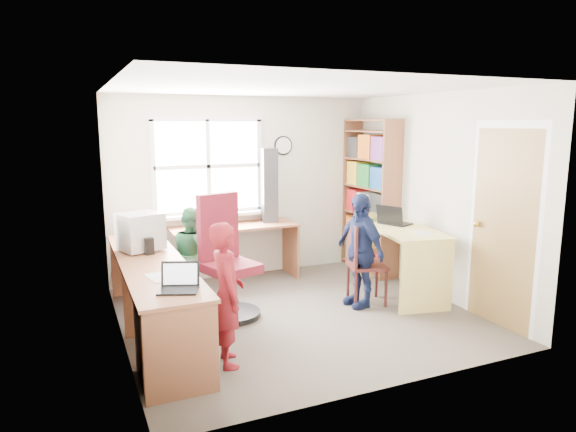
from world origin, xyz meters
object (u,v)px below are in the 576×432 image
(laptop_left, at_px, (179,283))
(crt_monitor, at_px, (141,232))
(potted_plant, at_px, (202,216))
(person_green, at_px, (193,255))
(right_desk, at_px, (400,245))
(laptop_right, at_px, (393,220))
(bookshelf, at_px, (370,200))
(cd_tower, at_px, (269,185))
(swivel_chair, at_px, (226,264))
(person_navy, at_px, (360,250))
(person_red, at_px, (227,294))
(l_desk, at_px, (181,299))
(wooden_chair, at_px, (361,260))

(laptop_left, bearing_deg, crt_monitor, 115.15)
(potted_plant, relative_size, person_green, 0.29)
(right_desk, height_order, laptop_left, laptop_left)
(right_desk, xyz_separation_m, laptop_right, (-0.01, 0.16, 0.28))
(bookshelf, distance_m, cd_tower, 1.44)
(swivel_chair, xyz_separation_m, laptop_left, (-0.75, -1.21, 0.24))
(laptop_left, xyz_separation_m, laptop_right, (2.88, 1.22, 0.08))
(potted_plant, bearing_deg, person_navy, -44.39)
(person_navy, bearing_deg, person_red, -72.51)
(person_green, bearing_deg, cd_tower, -72.79)
(right_desk, distance_m, person_red, 2.65)
(bookshelf, bearing_deg, person_green, -173.59)
(bookshelf, relative_size, cd_tower, 2.15)
(right_desk, xyz_separation_m, person_red, (-2.47, -0.97, 0.03))
(swivel_chair, bearing_deg, person_red, -123.69)
(l_desk, xyz_separation_m, crt_monitor, (-0.22, 0.82, 0.49))
(wooden_chair, xyz_separation_m, laptop_left, (-2.26, -0.94, 0.29))
(l_desk, distance_m, wooden_chair, 2.16)
(bookshelf, height_order, cd_tower, bookshelf)
(laptop_left, distance_m, laptop_right, 3.13)
(swivel_chair, distance_m, person_navy, 1.50)
(cd_tower, height_order, person_red, cd_tower)
(l_desk, xyz_separation_m, cd_tower, (1.57, 1.75, 0.78))
(crt_monitor, bearing_deg, cd_tower, 7.84)
(person_green, relative_size, person_navy, 0.86)
(crt_monitor, distance_m, person_green, 0.82)
(potted_plant, bearing_deg, person_red, -99.04)
(person_red, xyz_separation_m, person_green, (0.11, 1.69, -0.07))
(bookshelf, bearing_deg, l_desk, -153.57)
(cd_tower, bearing_deg, laptop_right, -37.97)
(l_desk, height_order, bookshelf, bookshelf)
(cd_tower, xyz_separation_m, potted_plant, (-0.93, -0.05, -0.33))
(person_green, xyz_separation_m, person_navy, (1.69, -0.89, 0.09))
(right_desk, distance_m, cd_tower, 1.87)
(laptop_right, relative_size, person_navy, 0.35)
(l_desk, bearing_deg, crt_monitor, 105.28)
(person_green, bearing_deg, laptop_right, -112.03)
(laptop_left, bearing_deg, wooden_chair, 43.87)
(right_desk, height_order, laptop_right, laptop_right)
(bookshelf, distance_m, crt_monitor, 3.25)
(wooden_chair, bearing_deg, person_green, 169.67)
(swivel_chair, xyz_separation_m, potted_plant, (0.02, 1.09, 0.35))
(l_desk, relative_size, cd_tower, 3.01)
(crt_monitor, xyz_separation_m, laptop_right, (2.97, -0.20, -0.07))
(person_navy, bearing_deg, potted_plant, -140.84)
(bookshelf, xyz_separation_m, swivel_chair, (-2.34, -0.86, -0.44))
(potted_plant, bearing_deg, wooden_chair, -42.31)
(swivel_chair, distance_m, potted_plant, 1.15)
(l_desk, distance_m, cd_tower, 2.48)
(right_desk, bearing_deg, swivel_chair, -172.85)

